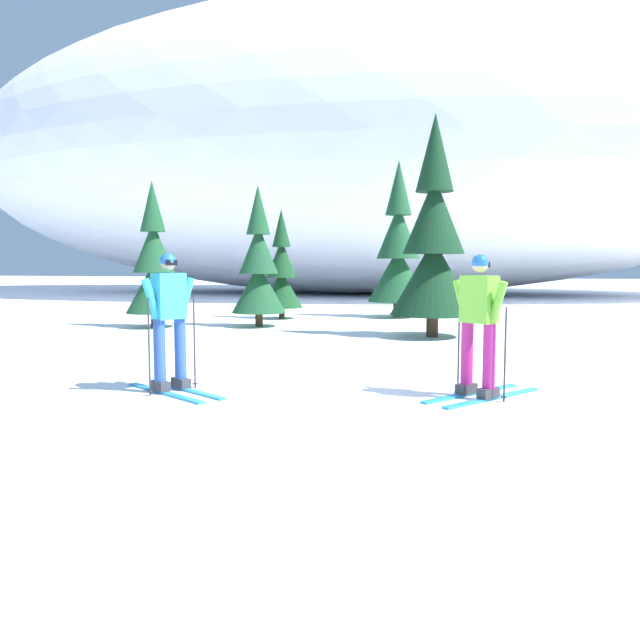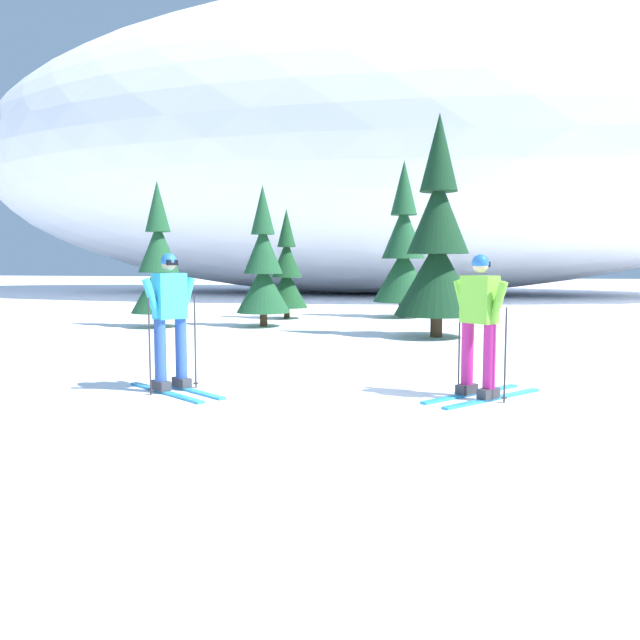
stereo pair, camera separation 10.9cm
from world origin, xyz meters
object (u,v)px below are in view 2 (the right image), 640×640
at_px(skier_lime_jacket, 479,324).
at_px(pine_tree_center_left, 287,273).
at_px(pine_tree_far_right, 438,245).
at_px(skier_cyan_jacket, 170,320).
at_px(pine_tree_far_left, 159,266).
at_px(pine_tree_center, 263,268).
at_px(pine_tree_center_right, 403,252).

distance_m(skier_lime_jacket, pine_tree_center_left, 11.38).
xyz_separation_m(pine_tree_center_left, pine_tree_far_right, (4.52, -3.75, 0.71)).
xyz_separation_m(skier_cyan_jacket, pine_tree_far_right, (3.16, 6.74, 1.13)).
xyz_separation_m(pine_tree_far_left, pine_tree_center_left, (2.55, 3.09, -0.21)).
height_order(pine_tree_far_left, pine_tree_center_left, pine_tree_far_left).
bearing_deg(pine_tree_far_left, pine_tree_center, 15.40).
bearing_deg(pine_tree_center, skier_lime_jacket, -55.88).
height_order(skier_cyan_jacket, pine_tree_far_left, pine_tree_far_left).
height_order(skier_lime_jacket, pine_tree_center, pine_tree_center).
relative_size(skier_lime_jacket, pine_tree_far_left, 0.47).
bearing_deg(skier_lime_jacket, pine_tree_far_right, 96.61).
bearing_deg(skier_lime_jacket, pine_tree_far_left, 138.12).
bearing_deg(skier_cyan_jacket, pine_tree_center_left, 97.43).
distance_m(skier_lime_jacket, pine_tree_center, 9.33).
relative_size(skier_cyan_jacket, pine_tree_far_right, 0.36).
height_order(pine_tree_far_left, pine_tree_center_right, pine_tree_center_right).
bearing_deg(pine_tree_far_left, skier_cyan_jacket, -62.13).
bearing_deg(skier_cyan_jacket, pine_tree_far_left, 117.87).
relative_size(pine_tree_center, pine_tree_far_right, 0.74).
bearing_deg(skier_cyan_jacket, pine_tree_far_right, 64.92).
relative_size(pine_tree_center_right, pine_tree_far_right, 0.96).
height_order(skier_cyan_jacket, pine_tree_center, pine_tree_center).
xyz_separation_m(pine_tree_center_right, pine_tree_far_right, (1.19, -4.94, 0.08)).
xyz_separation_m(pine_tree_far_left, pine_tree_center, (2.58, 0.71, -0.04)).
relative_size(skier_cyan_jacket, pine_tree_center_left, 0.55).
bearing_deg(pine_tree_center_right, pine_tree_far_right, -76.47).
distance_m(pine_tree_center_left, pine_tree_center_right, 3.60).
relative_size(pine_tree_center_left, pine_tree_center, 0.89).
xyz_separation_m(skier_lime_jacket, pine_tree_center_left, (-5.26, 10.09, 0.43)).
bearing_deg(pine_tree_center, skier_cyan_jacket, -80.66).
relative_size(pine_tree_far_left, pine_tree_center, 1.02).
bearing_deg(skier_lime_jacket, pine_tree_center_right, 99.68).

